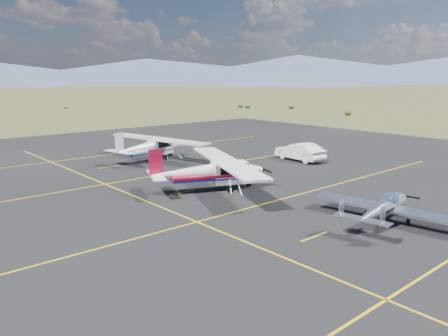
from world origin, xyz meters
name	(u,v)px	position (x,y,z in m)	size (l,w,h in m)	color
ground	(298,209)	(0.00, 0.00, 0.00)	(1600.00, 1600.00, 0.00)	#383D1C
apron	(222,187)	(0.00, 7.00, 0.00)	(72.00, 72.00, 0.02)	black
aircraft_low_wing	(385,208)	(1.43, -4.66, 0.88)	(6.16, 8.52, 1.84)	silver
aircraft_cessna	(210,171)	(-1.24, 6.76, 1.35)	(8.65, 11.68, 3.05)	white
aircraft_plain	(150,146)	(1.41, 18.90, 1.30)	(7.31, 11.57, 2.92)	silver
sedan	(300,151)	(11.85, 9.71, 0.84)	(1.75, 5.01, 1.65)	white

